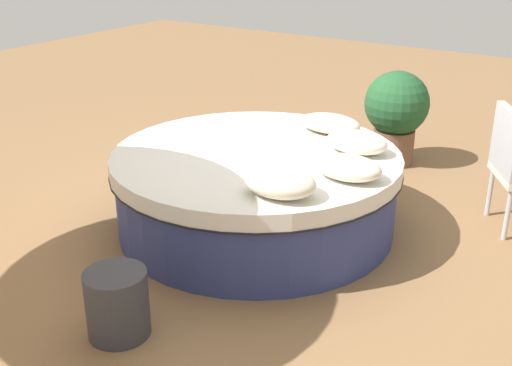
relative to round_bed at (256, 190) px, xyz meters
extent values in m
plane|color=olive|center=(0.00, 0.00, -0.33)|extent=(16.00, 16.00, 0.00)
cylinder|color=navy|center=(0.00, 0.00, -0.07)|extent=(2.18, 2.18, 0.51)
cylinder|color=black|center=(0.00, 0.00, 0.18)|extent=(2.26, 2.26, 0.01)
cylinder|color=silver|center=(0.00, 0.00, 0.25)|extent=(2.25, 2.25, 0.13)
ellipsoid|color=beige|center=(0.58, -0.59, 0.40)|extent=(0.50, 0.39, 0.18)
ellipsoid|color=silver|center=(0.82, -0.08, 0.39)|extent=(0.48, 0.34, 0.16)
ellipsoid|color=silver|center=(0.64, 0.43, 0.40)|extent=(0.49, 0.33, 0.17)
ellipsoid|color=beige|center=(0.23, 0.78, 0.38)|extent=(0.54, 0.36, 0.15)
cylinder|color=#B7B7BC|center=(1.50, 1.26, -0.12)|extent=(0.04, 0.04, 0.42)
cylinder|color=#B7B7BC|center=(1.73, 0.88, -0.12)|extent=(0.04, 0.04, 0.42)
cube|color=#B7B7BC|center=(1.60, 1.06, 0.40)|extent=(0.33, 0.47, 0.50)
cylinder|color=brown|center=(0.34, 1.99, -0.15)|extent=(0.41, 0.41, 0.35)
sphere|color=#23562D|center=(0.34, 1.99, 0.29)|extent=(0.64, 0.64, 0.64)
cylinder|color=#333338|center=(0.11, -1.65, -0.12)|extent=(0.38, 0.38, 0.42)
camera|label=1|loc=(2.59, -3.89, 2.01)|focal=45.17mm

